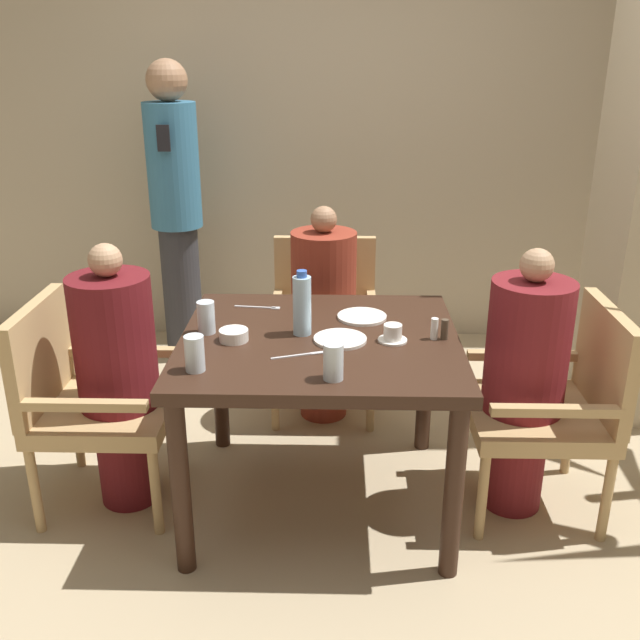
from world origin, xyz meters
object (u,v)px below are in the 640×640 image
(chair_right_side, at_px, (557,400))
(water_bottle, at_px, (302,305))
(diner_in_right_chair, at_px, (524,381))
(plate_main_right, at_px, (362,317))
(chair_far_side, at_px, (324,317))
(diner_in_far_chair, at_px, (324,312))
(teacup_with_saucer, at_px, (393,334))
(bowl_small, at_px, (234,335))
(glass_tall_mid, at_px, (195,353))
(diner_in_left_chair, at_px, (118,375))
(plate_main_left, at_px, (340,339))
(glass_tall_near, at_px, (206,317))
(glass_tall_far, at_px, (333,362))
(standing_host, at_px, (176,206))
(chair_left_side, at_px, (86,395))

(chair_right_side, relative_size, water_bottle, 3.37)
(diner_in_right_chair, height_order, plate_main_right, diner_in_right_chair)
(chair_far_side, height_order, diner_in_far_chair, diner_in_far_chair)
(teacup_with_saucer, distance_m, bowl_small, 0.61)
(glass_tall_mid, bearing_deg, teacup_with_saucer, 21.78)
(diner_in_left_chair, bearing_deg, bowl_small, -5.60)
(plate_main_left, xyz_separation_m, glass_tall_mid, (-0.50, -0.28, 0.06))
(glass_tall_near, bearing_deg, glass_tall_mid, -86.57)
(glass_tall_far, bearing_deg, glass_tall_near, 140.98)
(bowl_small, bearing_deg, plate_main_right, 27.05)
(diner_in_right_chair, bearing_deg, water_bottle, 178.11)
(plate_main_right, relative_size, glass_tall_near, 1.59)
(diner_in_left_chair, bearing_deg, teacup_with_saucer, -1.97)
(plate_main_right, xyz_separation_m, glass_tall_far, (-0.12, -0.58, 0.06))
(chair_right_side, distance_m, water_bottle, 1.09)
(chair_right_side, height_order, glass_tall_far, glass_tall_far)
(diner_in_far_chair, height_order, plate_main_left, diner_in_far_chair)
(standing_host, xyz_separation_m, plate_main_right, (1.04, -1.29, -0.18))
(chair_left_side, bearing_deg, teacup_with_saucer, -1.74)
(chair_left_side, height_order, diner_in_right_chair, diner_in_right_chair)
(diner_in_left_chair, height_order, plate_main_right, diner_in_left_chair)
(chair_far_side, height_order, glass_tall_far, glass_tall_far)
(glass_tall_mid, xyz_separation_m, glass_tall_far, (0.48, -0.06, 0.00))
(chair_far_side, relative_size, glass_tall_far, 6.77)
(glass_tall_near, height_order, glass_tall_mid, same)
(standing_host, xyz_separation_m, water_bottle, (0.80, -1.47, -0.07))
(glass_tall_mid, bearing_deg, chair_left_side, 148.63)
(diner_in_left_chair, bearing_deg, standing_host, 92.40)
(diner_in_right_chair, xyz_separation_m, teacup_with_saucer, (-0.53, -0.04, 0.21))
(diner_in_far_chair, distance_m, glass_tall_near, 0.90)
(glass_tall_mid, bearing_deg, water_bottle, 44.37)
(water_bottle, xyz_separation_m, glass_tall_far, (0.12, -0.40, -0.06))
(glass_tall_mid, bearing_deg, glass_tall_near, 93.43)
(chair_left_side, relative_size, chair_far_side, 1.00)
(chair_left_side, xyz_separation_m, diner_in_far_chair, (0.95, 0.77, 0.08))
(chair_left_side, height_order, glass_tall_mid, glass_tall_mid)
(plate_main_right, relative_size, bowl_small, 1.82)
(glass_tall_mid, bearing_deg, diner_in_left_chair, 140.27)
(chair_left_side, relative_size, diner_in_right_chair, 0.79)
(plate_main_left, bearing_deg, water_bottle, 155.61)
(chair_right_side, bearing_deg, chair_left_side, 180.00)
(glass_tall_near, bearing_deg, bowl_small, -33.44)
(diner_in_far_chair, xyz_separation_m, diner_in_right_chair, (0.81, -0.77, 0.00))
(water_bottle, bearing_deg, glass_tall_near, 179.77)
(plate_main_left, bearing_deg, chair_left_side, 177.86)
(plate_main_left, bearing_deg, standing_host, 121.67)
(chair_far_side, xyz_separation_m, glass_tall_near, (-0.45, -0.88, 0.33))
(diner_in_left_chair, height_order, standing_host, standing_host)
(diner_in_far_chair, xyz_separation_m, chair_right_side, (0.95, -0.77, -0.08))
(chair_far_side, height_order, teacup_with_saucer, chair_far_side)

